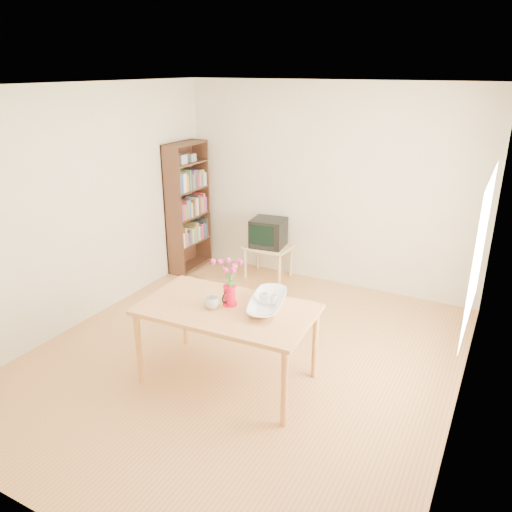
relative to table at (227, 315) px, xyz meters
The scene contains 11 objects.
room 0.73m from the table, 95.48° to the left, with size 4.50×4.50×4.50m.
table is the anchor object (origin of this frame).
tv_stand 2.48m from the table, 108.11° to the left, with size 0.60×0.45×0.46m.
bookshelf 2.86m from the table, 132.06° to the left, with size 0.28×0.70×1.80m.
pitcher 0.17m from the table, 92.86° to the left, with size 0.13×0.20×0.19m.
flowers 0.41m from the table, 92.92° to the left, with size 0.21×0.21×0.30m, color #E6368B, non-canonical shape.
mug 0.18m from the table, 146.95° to the right, with size 0.13×0.13×0.10m, color white.
bowl 0.46m from the table, 32.07° to the left, with size 0.44×0.44×0.42m, color white.
teacup_a 0.41m from the table, 35.81° to the left, with size 0.07×0.07×0.07m, color white.
teacup_b 0.47m from the table, 31.09° to the left, with size 0.07×0.07×0.06m, color white.
television 2.47m from the table, 108.02° to the left, with size 0.48×0.46×0.38m.
Camera 1 is at (2.16, -3.74, 2.75)m, focal length 35.00 mm.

